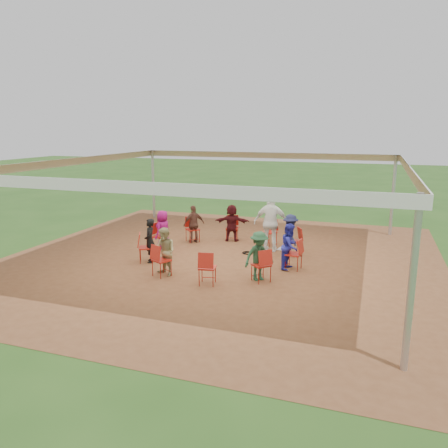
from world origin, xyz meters
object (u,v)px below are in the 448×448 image
(person_seated_0, at_px, (290,246))
(standing_person, at_px, (271,223))
(chair_0, at_px, (294,254))
(person_seated_4, at_px, (163,230))
(chair_7, at_px, (162,260))
(chair_9, at_px, (261,265))
(chair_2, at_px, (269,232))
(person_seated_6, at_px, (165,252))
(person_seated_3, at_px, (194,224))
(chair_6, at_px, (146,248))
(chair_3, at_px, (232,228))
(person_seated_1, at_px, (290,235))
(person_seated_5, at_px, (150,241))
(chair_8, at_px, (207,268))
(chair_4, at_px, (193,229))
(person_seated_7, at_px, (259,256))
(chair_5, at_px, (160,236))
(person_seated_2, at_px, (232,223))
(cable_coil, at_px, (248,253))
(chair_1, at_px, (294,242))
(laptop, at_px, (285,247))

(person_seated_0, height_order, standing_person, standing_person)
(chair_0, distance_m, person_seated_4, 4.49)
(chair_7, distance_m, chair_9, 2.71)
(chair_2, height_order, person_seated_6, person_seated_6)
(person_seated_3, bearing_deg, chair_6, 33.89)
(chair_3, distance_m, person_seated_1, 2.65)
(chair_9, relative_size, person_seated_5, 0.68)
(chair_0, distance_m, chair_8, 2.71)
(person_seated_5, bearing_deg, person_seated_3, 144.00)
(chair_4, bearing_deg, standing_person, 128.38)
(chair_0, bearing_deg, person_seated_4, 90.00)
(person_seated_6, distance_m, person_seated_7, 2.57)
(chair_5, xyz_separation_m, person_seated_7, (3.86, -1.83, 0.22))
(chair_6, xyz_separation_m, person_seated_4, (-0.13, 1.39, 0.22))
(chair_6, distance_m, person_seated_0, 4.28)
(chair_5, bearing_deg, chair_0, 90.00)
(person_seated_2, height_order, person_seated_7, same)
(chair_4, height_order, person_seated_6, person_seated_6)
(person_seated_4, bearing_deg, person_seated_2, 144.00)
(chair_2, height_order, cable_coil, chair_2)
(chair_4, height_order, cable_coil, chair_4)
(chair_1, relative_size, person_seated_4, 0.68)
(person_seated_3, bearing_deg, chair_7, 52.89)
(person_seated_2, distance_m, person_seated_6, 4.16)
(laptop, bearing_deg, chair_6, 109.20)
(person_seated_7, bearing_deg, person_seated_0, 18.00)
(chair_9, height_order, person_seated_1, person_seated_1)
(chair_4, relative_size, person_seated_7, 0.68)
(chair_6, xyz_separation_m, chair_8, (2.44, -1.18, 0.00))
(chair_5, bearing_deg, chair_7, 36.00)
(chair_8, distance_m, cable_coil, 3.10)
(chair_1, bearing_deg, chair_8, 126.00)
(person_seated_0, distance_m, person_seated_7, 1.35)
(chair_1, xyz_separation_m, chair_7, (-3.04, -3.16, 0.00))
(person_seated_2, bearing_deg, person_seated_7, 108.00)
(person_seated_2, distance_m, person_seated_3, 1.35)
(chair_8, relative_size, person_seated_2, 0.68)
(chair_4, xyz_separation_m, person_seated_4, (-0.50, -1.30, 0.22))
(chair_8, distance_m, person_seated_3, 4.28)
(person_seated_3, bearing_deg, person_seated_5, 36.00)
(chair_1, distance_m, person_seated_0, 1.41)
(person_seated_7, bearing_deg, chair_6, 127.11)
(person_seated_0, bearing_deg, chair_0, -90.00)
(chair_2, bearing_deg, person_seated_3, 38.11)
(person_seated_6, bearing_deg, person_seated_0, 54.00)
(chair_2, distance_m, chair_8, 4.38)
(person_seated_7, bearing_deg, chair_4, 90.00)
(chair_1, height_order, chair_4, same)
(chair_8, xyz_separation_m, laptop, (1.60, 1.99, 0.18))
(chair_8, relative_size, person_seated_3, 0.68)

